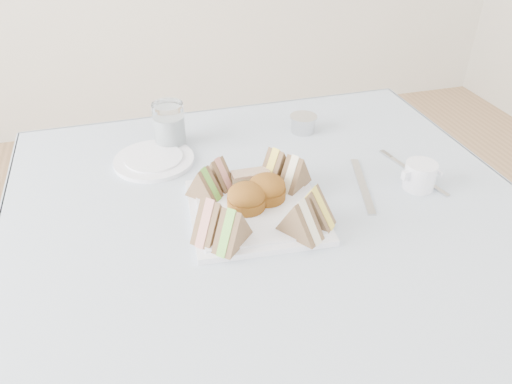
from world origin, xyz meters
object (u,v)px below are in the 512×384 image
object	(u,v)px
serving_plate	(256,211)
water_glass	(169,125)
table	(274,347)
creamer_jug	(420,176)

from	to	relation	value
serving_plate	water_glass	distance (m)	0.34
table	serving_plate	bearing A→B (deg)	142.53
water_glass	creamer_jug	xyz separation A→B (m)	(0.47, -0.32, -0.02)
serving_plate	water_glass	xyz separation A→B (m)	(-0.12, 0.32, 0.05)
table	water_glass	size ratio (longest dim) A/B	8.49
water_glass	table	bearing A→B (deg)	-65.81
table	serving_plate	size ratio (longest dim) A/B	3.61
table	creamer_jug	xyz separation A→B (m)	(0.31, 0.02, 0.40)
creamer_jug	table	bearing A→B (deg)	174.82
serving_plate	creamer_jug	distance (m)	0.35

